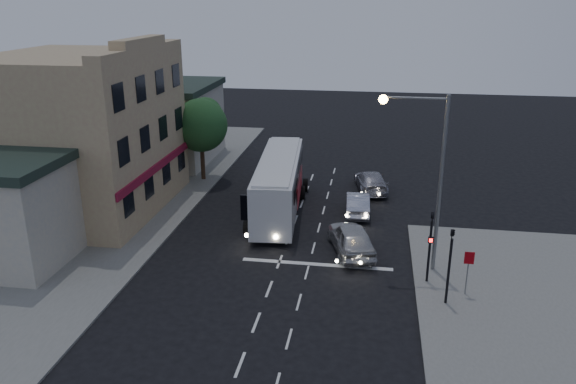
% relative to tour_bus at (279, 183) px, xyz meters
% --- Properties ---
extents(ground, '(120.00, 120.00, 0.00)m').
position_rel_tour_bus_xyz_m(ground, '(1.31, -9.43, -1.96)').
color(ground, black).
extents(sidewalk_near, '(12.00, 24.00, 0.12)m').
position_rel_tour_bus_xyz_m(sidewalk_near, '(14.31, -13.43, -1.90)').
color(sidewalk_near, slate).
rests_on(sidewalk_near, ground).
extents(sidewalk_far, '(12.00, 50.00, 0.12)m').
position_rel_tour_bus_xyz_m(sidewalk_far, '(-11.69, -1.43, -1.90)').
color(sidewalk_far, slate).
rests_on(sidewalk_far, ground).
extents(road_markings, '(8.00, 30.55, 0.01)m').
position_rel_tour_bus_xyz_m(road_markings, '(2.59, -6.12, -1.95)').
color(road_markings, silver).
rests_on(road_markings, ground).
extents(tour_bus, '(3.43, 11.96, 3.62)m').
position_rel_tour_bus_xyz_m(tour_bus, '(0.00, 0.00, 0.00)').
color(tour_bus, silver).
rests_on(tour_bus, ground).
extents(car_suv, '(3.23, 5.25, 1.67)m').
position_rel_tour_bus_xyz_m(car_suv, '(5.01, -5.63, -1.12)').
color(car_suv, '#BDBDBD').
rests_on(car_suv, ground).
extents(car_sedan_a, '(1.69, 4.26, 1.38)m').
position_rel_tour_bus_xyz_m(car_sedan_a, '(5.14, 0.34, -1.27)').
color(car_sedan_a, silver).
rests_on(car_sedan_a, ground).
extents(car_sedan_b, '(2.79, 5.19, 1.43)m').
position_rel_tour_bus_xyz_m(car_sedan_b, '(5.91, 5.11, -1.24)').
color(car_sedan_b, '#96949E').
rests_on(car_sedan_b, ground).
extents(traffic_signal_main, '(0.25, 0.35, 4.10)m').
position_rel_tour_bus_xyz_m(traffic_signal_main, '(8.91, -8.65, 0.46)').
color(traffic_signal_main, black).
rests_on(traffic_signal_main, sidewalk_near).
extents(traffic_signal_side, '(0.18, 0.15, 4.10)m').
position_rel_tour_bus_xyz_m(traffic_signal_side, '(9.61, -10.63, 0.46)').
color(traffic_signal_side, black).
rests_on(traffic_signal_side, sidewalk_near).
extents(regulatory_sign, '(0.45, 0.12, 2.20)m').
position_rel_tour_bus_xyz_m(regulatory_sign, '(10.61, -9.66, -0.36)').
color(regulatory_sign, slate).
rests_on(regulatory_sign, sidewalk_near).
extents(streetlight, '(3.32, 0.44, 9.00)m').
position_rel_tour_bus_xyz_m(streetlight, '(8.65, -7.23, 3.77)').
color(streetlight, slate).
rests_on(streetlight, sidewalk_near).
extents(main_building, '(10.12, 12.00, 11.00)m').
position_rel_tour_bus_xyz_m(main_building, '(-12.65, -1.43, 3.20)').
color(main_building, tan).
rests_on(main_building, sidewalk_far).
extents(low_building_north, '(9.40, 9.40, 6.50)m').
position_rel_tour_bus_xyz_m(low_building_north, '(-12.19, 10.57, 1.43)').
color(low_building_north, '#A7A59B').
rests_on(low_building_north, sidewalk_far).
extents(street_tree, '(4.00, 4.00, 6.20)m').
position_rel_tour_bus_xyz_m(street_tree, '(-6.90, 5.60, 2.54)').
color(street_tree, black).
rests_on(street_tree, sidewalk_far).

